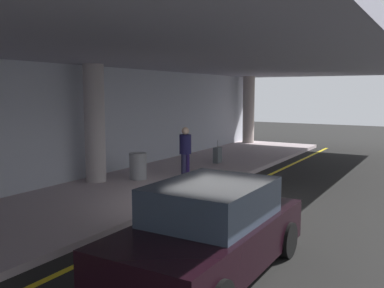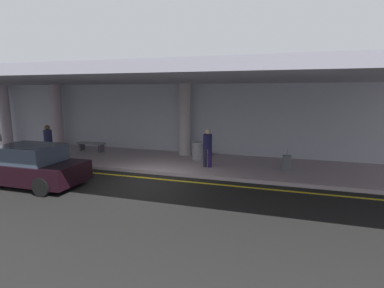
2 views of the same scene
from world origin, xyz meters
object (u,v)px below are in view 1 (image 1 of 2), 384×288
support_column_right_mid (249,110)px  car_black (210,231)px  support_column_center (95,124)px  trash_bin_steel (138,166)px  traveler_with_luggage (185,149)px  suitcase_upright_primary (217,155)px

support_column_right_mid → car_black: support_column_right_mid is taller
support_column_center → trash_bin_steel: support_column_center is taller
car_black → trash_bin_steel: car_black is taller
support_column_center → traveler_with_luggage: (1.78, -2.21, -0.86)m
support_column_center → support_column_right_mid: 12.00m
support_column_right_mid → car_black: (-15.89, -6.17, -1.26)m
support_column_right_mid → suitcase_upright_primary: 7.28m
support_column_right_mid → trash_bin_steel: (-11.03, -0.91, -1.40)m
car_black → trash_bin_steel: (4.86, 5.26, -0.14)m
support_column_right_mid → car_black: size_ratio=0.89×
traveler_with_luggage → trash_bin_steel: (-0.81, 1.30, -0.54)m
support_column_right_mid → trash_bin_steel: size_ratio=4.29×
support_column_right_mid → suitcase_upright_primary: size_ratio=4.06×
support_column_right_mid → car_black: 17.09m
support_column_right_mid → traveler_with_luggage: bearing=-167.8°
support_column_center → car_black: (-3.89, -6.17, -1.26)m
suitcase_upright_primary → trash_bin_steel: bearing=-171.9°
support_column_center → traveler_with_luggage: support_column_center is taller
support_column_right_mid → traveler_with_luggage: 10.49m
car_black → trash_bin_steel: 7.16m
suitcase_upright_primary → traveler_with_luggage: bearing=-152.2°
car_black → suitcase_upright_primary: size_ratio=4.56×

